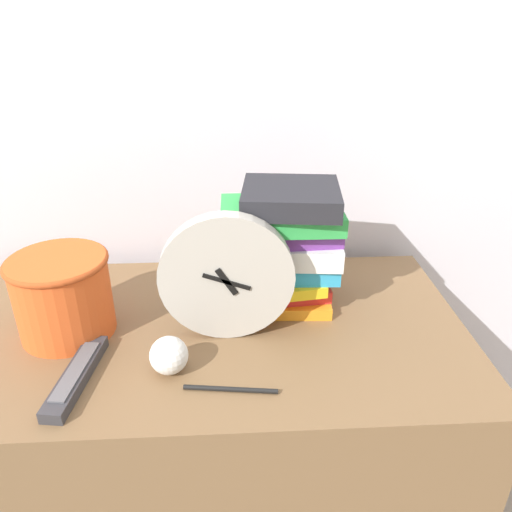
{
  "coord_description": "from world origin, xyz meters",
  "views": [
    {
      "loc": [
        0.07,
        -0.52,
        1.33
      ],
      "look_at": [
        0.12,
        0.3,
        0.91
      ],
      "focal_mm": 35.0,
      "sensor_mm": 36.0,
      "label": 1
    }
  ],
  "objects": [
    {
      "name": "tv_remote",
      "position": [
        -0.18,
        0.13,
        0.78
      ],
      "size": [
        0.06,
        0.2,
        0.02
      ],
      "color": "#333338",
      "rests_on": "desk"
    },
    {
      "name": "basket",
      "position": [
        -0.23,
        0.27,
        0.86
      ],
      "size": [
        0.18,
        0.18,
        0.15
      ],
      "color": "#E05623",
      "rests_on": "desk"
    },
    {
      "name": "desk_clock",
      "position": [
        0.06,
        0.24,
        0.89
      ],
      "size": [
        0.24,
        0.03,
        0.24
      ],
      "color": "#B7B2A8",
      "rests_on": "desk"
    },
    {
      "name": "crumpled_paper_ball",
      "position": [
        -0.03,
        0.14,
        0.81
      ],
      "size": [
        0.06,
        0.06,
        0.06
      ],
      "color": "white",
      "rests_on": "desk"
    },
    {
      "name": "pen",
      "position": [
        0.07,
        0.09,
        0.78
      ],
      "size": [
        0.15,
        0.03,
        0.01
      ],
      "color": "black",
      "rests_on": "desk"
    },
    {
      "name": "book_stack",
      "position": [
        0.18,
        0.35,
        0.9
      ],
      "size": [
        0.24,
        0.22,
        0.25
      ],
      "color": "orange",
      "rests_on": "desk"
    },
    {
      "name": "desk",
      "position": [
        0.0,
        0.27,
        0.39
      ],
      "size": [
        1.03,
        0.54,
        0.77
      ],
      "color": "brown",
      "rests_on": "ground_plane"
    },
    {
      "name": "wall_back",
      "position": [
        0.0,
        0.61,
        1.2
      ],
      "size": [
        6.0,
        0.04,
        2.4
      ],
      "color": "silver",
      "rests_on": "ground_plane"
    }
  ]
}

